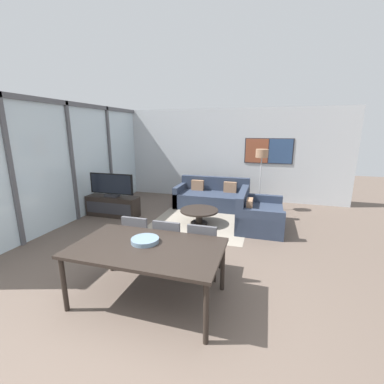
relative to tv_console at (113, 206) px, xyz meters
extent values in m
plane|color=brown|center=(2.43, -3.52, -0.26)|extent=(24.00, 24.00, 0.00)
cube|color=silver|center=(2.43, 2.59, 1.14)|extent=(7.32, 0.06, 2.80)
cube|color=#2D2D33|center=(3.73, 2.56, 1.29)|extent=(1.40, 0.01, 0.75)
cube|color=brown|center=(3.39, 2.55, 1.29)|extent=(0.66, 0.02, 0.71)
cube|color=navy|center=(4.07, 2.55, 1.29)|extent=(0.66, 0.02, 0.71)
cube|color=silver|center=(-0.74, -0.47, 1.14)|extent=(0.02, 6.12, 2.80)
cube|color=#515156|center=(-0.71, -0.47, 2.49)|extent=(0.07, 6.12, 0.10)
cube|color=#515156|center=(-0.71, -1.99, 1.14)|extent=(0.07, 0.08, 2.80)
cube|color=#515156|center=(-0.71, -0.47, 1.14)|extent=(0.07, 0.08, 2.80)
cube|color=#515156|center=(-0.71, 1.06, 1.14)|extent=(0.07, 0.08, 2.80)
cube|color=gray|center=(2.27, 0.08, -0.25)|extent=(2.23, 2.00, 0.01)
cube|color=black|center=(0.00, 0.00, 0.00)|extent=(1.36, 0.41, 0.52)
cube|color=#2D2D33|center=(0.00, -0.21, 0.00)|extent=(1.25, 0.01, 0.28)
cube|color=#2D2D33|center=(0.00, 0.00, 0.28)|extent=(0.36, 0.20, 0.05)
cube|color=#2D2D33|center=(0.00, 0.00, 0.35)|extent=(0.06, 0.03, 0.08)
cube|color=black|center=(0.00, 0.00, 0.59)|extent=(1.20, 0.04, 0.52)
cube|color=black|center=(0.00, -0.02, 0.59)|extent=(1.11, 0.01, 0.47)
cube|color=#2D384C|center=(2.27, 1.46, -0.05)|extent=(2.03, 0.98, 0.42)
cube|color=#2D384C|center=(2.27, 1.87, 0.15)|extent=(2.03, 0.16, 0.82)
cube|color=#2D384C|center=(1.32, 1.46, 0.04)|extent=(0.14, 0.98, 0.60)
cube|color=#2D384C|center=(3.21, 1.46, 0.04)|extent=(0.14, 0.98, 0.60)
cube|color=#9E7556|center=(1.79, 1.69, 0.31)|extent=(0.36, 0.12, 0.30)
cube|color=#9E7556|center=(2.75, 1.69, 0.31)|extent=(0.36, 0.12, 0.30)
cube|color=#2D384C|center=(3.65, 0.28, -0.05)|extent=(0.98, 1.44, 0.42)
cube|color=#2D384C|center=(3.24, 0.28, 0.15)|extent=(0.16, 1.44, 0.82)
cube|color=#2D384C|center=(3.65, -0.37, 0.04)|extent=(0.98, 0.14, 0.60)
cube|color=#2D384C|center=(3.65, 0.93, 0.04)|extent=(0.98, 0.14, 0.60)
cube|color=#9E7556|center=(3.42, -0.04, 0.31)|extent=(0.12, 0.36, 0.30)
cylinder|color=black|center=(2.27, 0.08, -0.24)|extent=(0.40, 0.40, 0.03)
cylinder|color=black|center=(2.27, 0.08, -0.10)|extent=(0.16, 0.16, 0.31)
cylinder|color=black|center=(2.27, 0.08, 0.07)|extent=(0.89, 0.89, 0.04)
cube|color=black|center=(2.36, -2.80, 0.48)|extent=(1.88, 1.09, 0.04)
cylinder|color=black|center=(1.48, -3.28, 0.10)|extent=(0.06, 0.06, 0.71)
cylinder|color=black|center=(3.24, -3.28, 0.10)|extent=(0.06, 0.06, 0.71)
cylinder|color=black|center=(1.48, -2.31, 0.10)|extent=(0.06, 0.06, 0.71)
cylinder|color=black|center=(3.24, -2.31, 0.10)|extent=(0.06, 0.06, 0.71)
cube|color=#4C4C51|center=(1.82, -1.93, 0.17)|extent=(0.46, 0.46, 0.06)
cube|color=#4C4C51|center=(1.82, -2.13, 0.40)|extent=(0.42, 0.05, 0.39)
cylinder|color=black|center=(1.62, -2.13, -0.06)|extent=(0.04, 0.04, 0.40)
cylinder|color=black|center=(2.02, -2.13, -0.06)|extent=(0.04, 0.04, 0.40)
cylinder|color=black|center=(1.62, -1.73, -0.06)|extent=(0.04, 0.04, 0.40)
cylinder|color=black|center=(2.02, -1.73, -0.06)|extent=(0.04, 0.04, 0.40)
cube|color=#4C4C51|center=(2.36, -1.96, 0.17)|extent=(0.46, 0.46, 0.06)
cube|color=#4C4C51|center=(2.36, -2.17, 0.40)|extent=(0.42, 0.05, 0.39)
cylinder|color=black|center=(2.16, -2.16, -0.06)|extent=(0.04, 0.04, 0.40)
cylinder|color=black|center=(2.56, -2.16, -0.06)|extent=(0.04, 0.04, 0.40)
cylinder|color=black|center=(2.16, -1.76, -0.06)|extent=(0.04, 0.04, 0.40)
cylinder|color=black|center=(2.56, -1.76, -0.06)|extent=(0.04, 0.04, 0.40)
cube|color=#4C4C51|center=(2.91, -1.97, 0.17)|extent=(0.46, 0.46, 0.06)
cube|color=#4C4C51|center=(2.91, -2.17, 0.40)|extent=(0.42, 0.05, 0.39)
cylinder|color=black|center=(2.71, -2.17, -0.06)|extent=(0.04, 0.04, 0.40)
cylinder|color=black|center=(3.11, -2.17, -0.06)|extent=(0.04, 0.04, 0.40)
cylinder|color=black|center=(2.71, -1.77, -0.06)|extent=(0.04, 0.04, 0.40)
cylinder|color=black|center=(3.11, -1.77, -0.06)|extent=(0.04, 0.04, 0.40)
cylinder|color=slate|center=(2.29, -2.70, 0.52)|extent=(0.36, 0.36, 0.06)
torus|color=slate|center=(2.29, -2.70, 0.54)|extent=(0.36, 0.36, 0.02)
cylinder|color=#2D2D33|center=(3.57, 1.57, -0.25)|extent=(0.28, 0.28, 0.02)
cylinder|color=#B7B7BC|center=(3.57, 1.57, 0.48)|extent=(0.03, 0.03, 1.43)
cylinder|color=#9E7556|center=(3.57, 1.57, 1.30)|extent=(0.32, 0.32, 0.22)
camera|label=1|loc=(3.74, -5.46, 1.91)|focal=24.00mm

